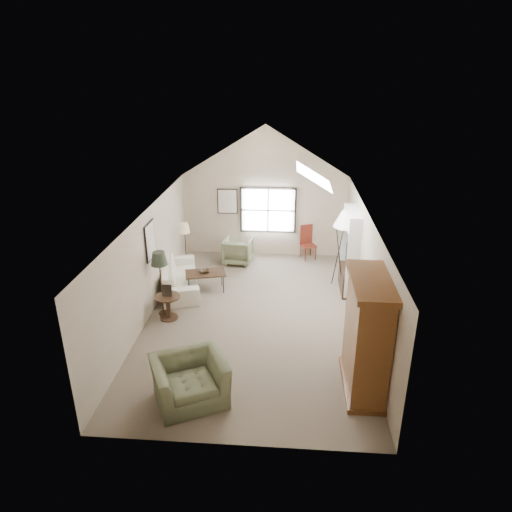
# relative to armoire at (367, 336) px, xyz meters

# --- Properties ---
(room_shell) EXTENTS (5.01, 8.01, 4.00)m
(room_shell) POSITION_rel_armoire_xyz_m (-2.18, 2.40, 2.11)
(room_shell) COLOR #736352
(room_shell) RESTS_ON ground
(window) EXTENTS (1.72, 0.08, 1.42)m
(window) POSITION_rel_armoire_xyz_m (-2.08, 6.36, 0.35)
(window) COLOR black
(window) RESTS_ON room_shell
(skylight) EXTENTS (0.80, 1.20, 0.52)m
(skylight) POSITION_rel_armoire_xyz_m (-0.88, 3.30, 2.12)
(skylight) COLOR white
(skylight) RESTS_ON room_shell
(wall_art) EXTENTS (1.97, 3.71, 0.88)m
(wall_art) POSITION_rel_armoire_xyz_m (-4.06, 4.34, 0.63)
(wall_art) COLOR black
(wall_art) RESTS_ON room_shell
(armoire) EXTENTS (0.60, 1.50, 2.20)m
(armoire) POSITION_rel_armoire_xyz_m (0.00, 0.00, 0.00)
(armoire) COLOR brown
(armoire) RESTS_ON ground
(tv_alcove) EXTENTS (0.32, 1.30, 2.10)m
(tv_alcove) POSITION_rel_armoire_xyz_m (0.16, 4.00, 0.05)
(tv_alcove) COLOR white
(tv_alcove) RESTS_ON ground
(media_console) EXTENTS (0.34, 1.18, 0.60)m
(media_console) POSITION_rel_armoire_xyz_m (0.14, 4.00, -0.80)
(media_console) COLOR #382316
(media_console) RESTS_ON ground
(tv_panel) EXTENTS (0.05, 0.90, 0.55)m
(tv_panel) POSITION_rel_armoire_xyz_m (0.14, 4.00, -0.18)
(tv_panel) COLOR black
(tv_panel) RESTS_ON media_console
(sofa) EXTENTS (1.48, 2.49, 0.68)m
(sofa) POSITION_rel_armoire_xyz_m (-4.30, 3.79, -0.76)
(sofa) COLOR silver
(sofa) RESTS_ON ground
(armchair_near) EXTENTS (1.59, 1.52, 0.80)m
(armchair_near) POSITION_rel_armoire_xyz_m (-3.09, -0.58, -0.70)
(armchair_near) COLOR #65704E
(armchair_near) RESTS_ON ground
(armchair_far) EXTENTS (0.91, 0.93, 0.77)m
(armchair_far) POSITION_rel_armoire_xyz_m (-2.94, 5.63, -0.72)
(armchair_far) COLOR #666B4B
(armchair_far) RESTS_ON ground
(coffee_table) EXTENTS (1.14, 0.81, 0.53)m
(coffee_table) POSITION_rel_armoire_xyz_m (-3.58, 3.68, -0.84)
(coffee_table) COLOR #321F14
(coffee_table) RESTS_ON ground
(bowl) EXTENTS (0.30, 0.30, 0.06)m
(bowl) POSITION_rel_armoire_xyz_m (-3.58, 3.68, -0.54)
(bowl) COLOR #372816
(bowl) RESTS_ON coffee_table
(side_table) EXTENTS (0.72, 0.72, 0.59)m
(side_table) POSITION_rel_armoire_xyz_m (-4.20, 2.19, -0.81)
(side_table) COLOR #392217
(side_table) RESTS_ON ground
(side_chair) EXTENTS (0.54, 0.54, 1.05)m
(side_chair) POSITION_rel_armoire_xyz_m (-0.82, 6.10, -0.57)
(side_chair) COLOR maroon
(side_chair) RESTS_ON ground
(tripod_lamp) EXTENTS (0.76, 0.76, 2.17)m
(tripod_lamp) POSITION_rel_armoire_xyz_m (0.02, 4.22, -0.01)
(tripod_lamp) COLOR white
(tripod_lamp) RESTS_ON ground
(dark_lamp) EXTENTS (0.48, 0.48, 1.63)m
(dark_lamp) POSITION_rel_armoire_xyz_m (-4.38, 2.39, -0.28)
(dark_lamp) COLOR black
(dark_lamp) RESTS_ON ground
(tan_lamp) EXTENTS (0.36, 0.36, 1.46)m
(tan_lamp) POSITION_rel_armoire_xyz_m (-4.38, 4.99, -0.37)
(tan_lamp) COLOR tan
(tan_lamp) RESTS_ON ground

